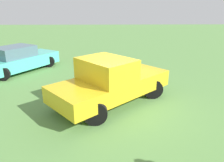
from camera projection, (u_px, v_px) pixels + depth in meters
name	position (u px, v px, depth m)	size (l,w,h in m)	color
ground_plane	(119.00, 105.00, 8.05)	(80.00, 80.00, 0.00)	#5B8C47
pickup_truck	(110.00, 81.00, 7.86)	(4.86, 4.61, 1.82)	black
sedan_near	(18.00, 60.00, 12.02)	(3.96, 4.80, 1.50)	black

